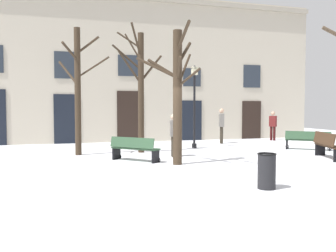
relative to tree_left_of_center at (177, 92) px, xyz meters
The scene contains 13 objects.
ground_plane 2.47m from the tree_left_of_center, 89.92° to the right, with size 34.87×34.87×0.00m, color white.
building_facade 8.49m from the tree_left_of_center, 90.06° to the left, with size 21.80×0.60×7.96m.
tree_left_of_center is the anchor object (origin of this frame).
tree_foreground 3.50m from the tree_left_of_center, 98.28° to the left, with size 2.18×1.06×5.19m.
tree_near_facade 4.51m from the tree_left_of_center, 131.71° to the left, with size 1.97×2.07×4.95m.
streetlamp 4.93m from the tree_left_of_center, 63.21° to the left, with size 0.30×0.30×3.78m.
litter_bin 4.48m from the tree_left_of_center, 76.84° to the right, with size 0.44×0.44×0.82m.
bench_far_corner 7.37m from the tree_left_of_center, 18.73° to the left, with size 1.77×1.58×0.83m.
bench_back_to_back_left 2.52m from the tree_left_of_center, 136.95° to the left, with size 1.60×1.62×0.84m.
bench_by_litter_bin 5.98m from the tree_left_of_center, ahead, with size 1.02×1.90×0.96m.
person_strolling 2.39m from the tree_left_of_center, 76.73° to the left, with size 0.28×0.41×1.62m.
person_by_shop_door 7.44m from the tree_left_of_center, 54.21° to the left, with size 0.32×0.43×1.81m.
person_crossing_plaza 10.39m from the tree_left_of_center, 40.82° to the left, with size 0.40×0.44×1.63m.
Camera 1 is at (-3.54, -10.51, 1.87)m, focal length 38.77 mm.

